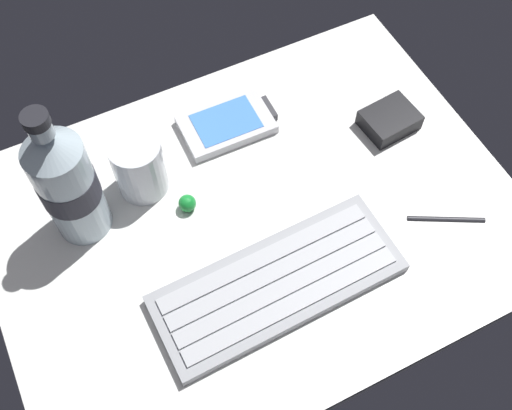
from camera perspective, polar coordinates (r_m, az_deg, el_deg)
ground_plane at (r=77.19cm, az=0.08°, el=-1.63°), size 64.00×48.00×2.80cm
keyboard at (r=71.71cm, az=2.02°, el=-7.20°), size 29.29×11.78×1.70cm
handheld_device at (r=83.66cm, az=-2.67°, el=7.49°), size 12.90×7.81×1.50cm
juice_cup at (r=76.93cm, az=-10.70°, el=3.41°), size 6.40×6.40×8.50cm
water_bottle at (r=71.51cm, az=-17.08°, el=1.98°), size 6.73×6.73×20.80cm
charger_block at (r=85.28cm, az=12.21°, el=7.68°), size 7.50×6.24×2.40cm
trackball_mouse at (r=76.63cm, az=-6.36°, el=0.17°), size 2.20×2.20×2.20cm
stylus_pen at (r=79.52cm, az=17.19°, el=-1.17°), size 8.72×5.08×0.70cm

